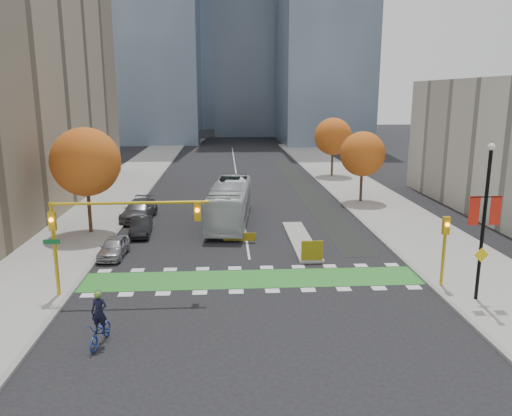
{
  "coord_description": "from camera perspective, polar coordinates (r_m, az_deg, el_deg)",
  "views": [
    {
      "loc": [
        -1.53,
        -26.12,
        10.62
      ],
      "look_at": [
        0.56,
        7.07,
        3.0
      ],
      "focal_mm": 35.0,
      "sensor_mm": 36.0,
      "label": 1
    }
  ],
  "objects": [
    {
      "name": "tree_east_far",
      "position": [
        65.86,
        8.8,
        8.07
      ],
      "size": [
        4.8,
        4.8,
        7.65
      ],
      "color": "#332114",
      "rests_on": "ground"
    },
    {
      "name": "cyclist",
      "position": [
        23.11,
        -17.38,
        -12.82
      ],
      "size": [
        1.06,
        2.22,
        2.46
      ],
      "rotation": [
        0.0,
        0.0,
        -0.15
      ],
      "color": "navy",
      "rests_on": "ground"
    },
    {
      "name": "banner_lamppost",
      "position": [
        27.64,
        24.64,
        -0.85
      ],
      "size": [
        1.65,
        0.36,
        8.28
      ],
      "color": "black",
      "rests_on": "ground"
    },
    {
      "name": "sidewalk_east",
      "position": [
        49.64,
        14.11,
        0.25
      ],
      "size": [
        7.0,
        120.0,
        0.15
      ],
      "primitive_type": "cube",
      "color": "gray",
      "rests_on": "ground"
    },
    {
      "name": "curb_west",
      "position": [
        48.07,
        -13.66,
        -0.14
      ],
      "size": [
        0.3,
        120.0,
        0.16
      ],
      "primitive_type": "cube",
      "color": "gray",
      "rests_on": "ground"
    },
    {
      "name": "bus",
      "position": [
        41.86,
        -2.99,
        0.61
      ],
      "size": [
        4.12,
        12.55,
        3.43
      ],
      "primitive_type": "imported",
      "rotation": [
        0.0,
        0.0,
        -0.1
      ],
      "color": "silver",
      "rests_on": "ground"
    },
    {
      "name": "centre_line",
      "position": [
        66.99,
        -2.26,
        3.78
      ],
      "size": [
        0.15,
        70.0,
        0.01
      ],
      "primitive_type": "cube",
      "color": "silver",
      "rests_on": "ground"
    },
    {
      "name": "parked_car_b",
      "position": [
        39.36,
        -13.01,
        -2.05
      ],
      "size": [
        1.73,
        4.25,
        1.37
      ],
      "primitive_type": "imported",
      "rotation": [
        0.0,
        0.0,
        0.07
      ],
      "color": "black",
      "rests_on": "ground"
    },
    {
      "name": "sidewalk_west",
      "position": [
        48.8,
        -17.71,
        -0.2
      ],
      "size": [
        7.0,
        120.0,
        0.15
      ],
      "primitive_type": "cube",
      "color": "gray",
      "rests_on": "ground"
    },
    {
      "name": "traffic_signal_west",
      "position": [
        27.21,
        -17.1,
        -1.69
      ],
      "size": [
        8.53,
        0.56,
        5.2
      ],
      "color": "#BF9914",
      "rests_on": "ground"
    },
    {
      "name": "bike_crossing",
      "position": [
        29.63,
        -0.41,
        -8.09
      ],
      "size": [
        20.0,
        3.0,
        0.01
      ],
      "primitive_type": "cube",
      "color": "#297D28",
      "rests_on": "ground"
    },
    {
      "name": "tree_east_near",
      "position": [
        50.32,
        12.09,
        6.05
      ],
      "size": [
        4.4,
        4.4,
        7.08
      ],
      "color": "#332114",
      "rests_on": "ground"
    },
    {
      "name": "hazard_board",
      "position": [
        32.35,
        6.43,
        -4.85
      ],
      "size": [
        1.4,
        0.12,
        1.3
      ],
      "primitive_type": "cube",
      "color": "yellow",
      "rests_on": "median_island"
    },
    {
      "name": "curb_east",
      "position": [
        48.7,
        10.18,
        0.19
      ],
      "size": [
        0.3,
        120.0,
        0.16
      ],
      "primitive_type": "cube",
      "color": "gray",
      "rests_on": "ground"
    },
    {
      "name": "ground",
      "position": [
        28.24,
        -0.24,
        -9.19
      ],
      "size": [
        300.0,
        300.0,
        0.0
      ],
      "primitive_type": "plane",
      "color": "black",
      "rests_on": "ground"
    },
    {
      "name": "parked_car_c",
      "position": [
        44.27,
        -13.23,
        -0.22
      ],
      "size": [
        2.84,
        5.91,
        1.66
      ],
      "primitive_type": "imported",
      "rotation": [
        0.0,
        0.0,
        -0.09
      ],
      "color": "#555459",
      "rests_on": "ground"
    },
    {
      "name": "bike_lane_paint",
      "position": [
        57.83,
        5.45,
        2.27
      ],
      "size": [
        2.5,
        50.0,
        0.01
      ],
      "primitive_type": "cube",
      "color": "black",
      "rests_on": "ground"
    },
    {
      "name": "tree_west",
      "position": [
        39.85,
        -18.88,
        5.0
      ],
      "size": [
        5.2,
        5.2,
        8.22
      ],
      "color": "#332114",
      "rests_on": "ground"
    },
    {
      "name": "median_island",
      "position": [
        37.08,
        5.13,
        -3.66
      ],
      "size": [
        1.6,
        10.0,
        0.16
      ],
      "primitive_type": "cube",
      "color": "gray",
      "rests_on": "ground"
    },
    {
      "name": "tower_ne",
      "position": [
        114.83,
        7.86,
        22.51
      ],
      "size": [
        18.0,
        24.0,
        60.0
      ],
      "primitive_type": "cube",
      "color": "#47566B",
      "rests_on": "ground"
    },
    {
      "name": "parked_car_a",
      "position": [
        34.65,
        -15.94,
        -4.31
      ],
      "size": [
        1.74,
        3.96,
        1.33
      ],
      "primitive_type": "imported",
      "rotation": [
        0.0,
        0.0,
        -0.04
      ],
      "color": "#A1A0A6",
      "rests_on": "ground"
    },
    {
      "name": "traffic_signal_east",
      "position": [
        29.38,
        20.76,
        -3.53
      ],
      "size": [
        0.35,
        0.43,
        4.1
      ],
      "color": "#BF9914",
      "rests_on": "ground"
    }
  ]
}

